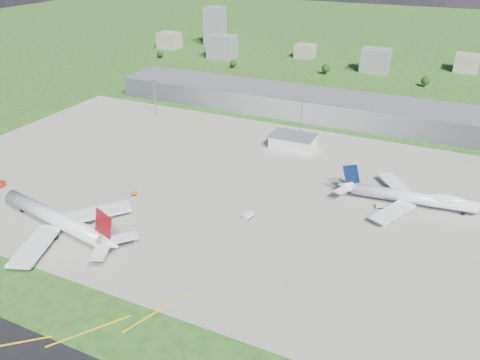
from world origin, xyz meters
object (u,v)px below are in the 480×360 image
at_px(airliner_blue_quad, 413,198).
at_px(van_white_far, 380,206).
at_px(airliner_red_twin, 58,220).
at_px(van_white_near, 249,216).
at_px(tug_yellow, 134,194).

relative_size(airliner_blue_quad, van_white_far, 14.65).
bearing_deg(airliner_red_twin, van_white_near, -137.61).
height_order(airliner_red_twin, tug_yellow, airliner_red_twin).
xyz_separation_m(van_white_near, van_white_far, (53.27, 34.85, -0.26)).
bearing_deg(airliner_blue_quad, van_white_near, -152.88).
height_order(airliner_red_twin, van_white_far, airliner_red_twin).
relative_size(airliner_red_twin, van_white_near, 13.22).
height_order(airliner_blue_quad, tug_yellow, airliner_blue_quad).
bearing_deg(tug_yellow, airliner_blue_quad, -9.40).
distance_m(airliner_red_twin, van_white_far, 147.49).
bearing_deg(van_white_near, airliner_red_twin, 135.64).
xyz_separation_m(airliner_blue_quad, tug_yellow, (-127.72, -47.00, -4.14)).
height_order(van_white_near, van_white_far, van_white_near).
height_order(airliner_blue_quad, van_white_near, airliner_blue_quad).
xyz_separation_m(airliner_red_twin, tug_yellow, (9.67, 40.67, -4.95)).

